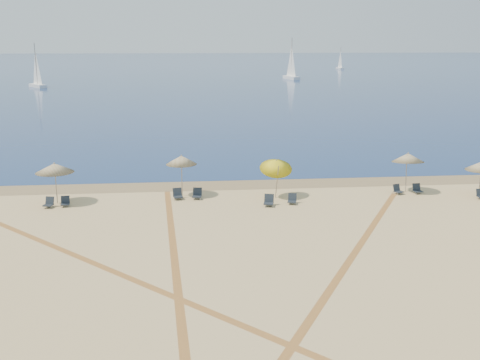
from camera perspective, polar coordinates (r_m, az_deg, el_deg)
The scene contains 18 objects.
ocean at distance 237.74m, azimuth -4.82°, elevation 11.79°, with size 500.00×500.00×0.00m, color #0C2151.
wet_sand at distance 37.88m, azimuth -0.58°, elevation -0.43°, with size 500.00×500.00×0.00m, color olive.
umbrella_1 at distance 34.73m, azimuth -18.47°, elevation 1.18°, with size 2.25×2.25×2.52m.
umbrella_2 at distance 34.71m, azimuth -6.03°, elevation 2.05°, with size 1.93×1.93×2.65m.
umbrella_3 at distance 34.24m, azimuth 3.73°, elevation 1.56°, with size 2.00×2.05×2.76m.
umbrella_4 at distance 37.01m, azimuth 16.84°, elevation 2.21°, with size 2.04×2.08×2.64m.
chair_2 at distance 34.49m, azimuth -19.00°, elevation -2.23°, with size 0.63×0.70×0.61m.
chair_3 at distance 34.42m, azimuth -17.48°, elevation -2.15°, with size 0.55×0.63×0.60m.
chair_4 at distance 34.52m, azimuth -6.40°, elevation -1.47°, with size 0.66×0.74×0.67m.
chair_5 at distance 34.49m, azimuth -4.41°, elevation -1.45°, with size 0.64×0.72×0.66m.
chair_6 at distance 32.95m, azimuth 2.98°, elevation -2.15°, with size 0.70×0.78×0.68m.
chair_7 at distance 33.48m, azimuth 5.37°, elevation -1.98°, with size 0.64×0.71×0.61m.
chair_8 at distance 36.89m, azimuth 15.87°, elevation -0.96°, with size 0.69×0.73×0.61m.
chair_9 at distance 37.36m, azimuth 17.71°, elevation -0.90°, with size 0.55×0.64×0.62m.
sailboat_0 at distance 143.36m, azimuth 5.29°, elevation 11.49°, with size 3.33×7.04×10.17m.
sailboat_1 at distance 196.40m, azimuth 10.23°, elevation 11.79°, with size 1.59×5.05×7.42m.
sailboat_2 at distance 124.59m, azimuth -20.10°, elevation 10.17°, with size 4.73×5.88×9.05m.
tire_tracks at distance 24.29m, azimuth -3.79°, elevation -8.99°, with size 50.19×41.55×0.00m.
Camera 1 is at (-3.12, -12.53, 9.53)m, focal length 41.62 mm.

